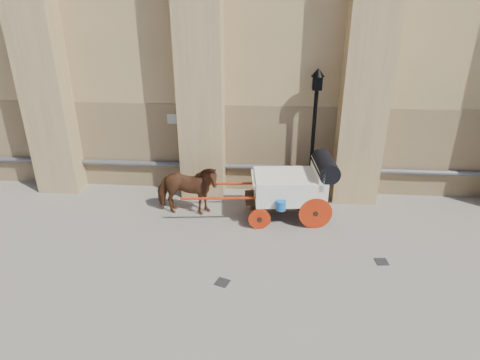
{
  "coord_description": "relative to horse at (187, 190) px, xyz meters",
  "views": [
    {
      "loc": [
        1.25,
        -9.4,
        6.67
      ],
      "look_at": [
        0.34,
        2.14,
        1.22
      ],
      "focal_mm": 32.0,
      "sensor_mm": 36.0,
      "label": 1
    }
  ],
  "objects": [
    {
      "name": "carriage",
      "position": [
        3.26,
        0.08,
        0.24
      ],
      "size": [
        4.66,
        1.77,
        1.99
      ],
      "rotation": [
        0.0,
        0.0,
        0.11
      ],
      "color": "black",
      "rests_on": "ground"
    },
    {
      "name": "drain_grate_far",
      "position": [
        5.5,
        -2.09,
        -0.83
      ],
      "size": [
        0.35,
        0.35,
        0.01
      ],
      "primitive_type": "cube",
      "rotation": [
        0.0,
        0.0,
        0.11
      ],
      "color": "black",
      "rests_on": "ground"
    },
    {
      "name": "drain_grate_near",
      "position": [
        1.45,
        -3.26,
        -0.83
      ],
      "size": [
        0.41,
        0.41,
        0.01
      ],
      "primitive_type": "cube",
      "rotation": [
        0.0,
        0.0,
        -0.34
      ],
      "color": "black",
      "rests_on": "ground"
    },
    {
      "name": "ground",
      "position": [
        1.29,
        -2.11,
        -0.83
      ],
      "size": [
        90.0,
        90.0,
        0.0
      ],
      "primitive_type": "plane",
      "color": "slate",
      "rests_on": "ground"
    },
    {
      "name": "horse",
      "position": [
        0.0,
        0.0,
        0.0
      ],
      "size": [
        0.91,
        1.98,
        1.67
      ],
      "primitive_type": "imported",
      "rotation": [
        0.0,
        0.0,
        1.56
      ],
      "color": "brown",
      "rests_on": "ground"
    },
    {
      "name": "street_lamp",
      "position": [
        3.84,
        1.37,
        1.47
      ],
      "size": [
        0.4,
        0.4,
        4.31
      ],
      "color": "black",
      "rests_on": "ground"
    }
  ]
}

